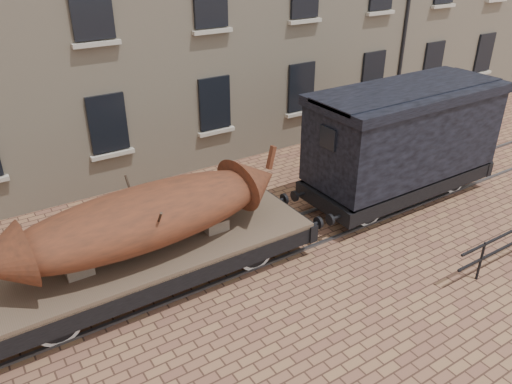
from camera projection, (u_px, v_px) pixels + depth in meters
ground at (276, 241)px, 12.90m from camera, size 90.00×90.00×0.00m
rail_track at (276, 240)px, 12.88m from camera, size 30.00×1.52×0.06m
flatcar_wagon at (152, 257)px, 10.95m from camera, size 8.26×2.24×1.25m
iron_boat at (145, 217)px, 10.44m from camera, size 6.90×2.21×1.64m
goods_van at (405, 132)px, 14.01m from camera, size 6.54×2.38×3.38m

